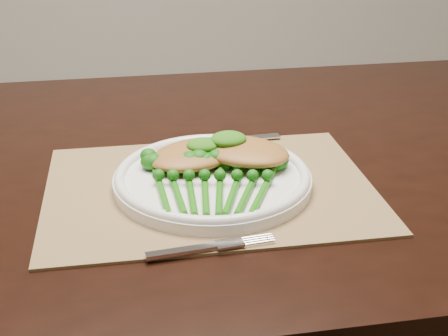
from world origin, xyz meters
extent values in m
cube|color=black|center=(0.01, 0.08, 0.73)|extent=(1.61, 0.92, 0.04)
cube|color=olive|center=(0.04, -0.04, 0.75)|extent=(0.47, 0.34, 0.00)
cylinder|color=white|center=(0.05, -0.04, 0.76)|extent=(0.28, 0.28, 0.02)
torus|color=white|center=(0.05, -0.04, 0.77)|extent=(0.28, 0.28, 0.01)
cube|color=silver|center=(0.02, 0.11, 0.76)|extent=(0.08, 0.02, 0.01)
cube|color=silver|center=(0.12, 0.12, 0.76)|extent=(0.12, 0.03, 0.00)
cube|color=silver|center=(-0.02, -0.21, 0.76)|extent=(0.09, 0.02, 0.00)
ellipsoid|color=#9C662D|center=(0.03, 0.01, 0.79)|extent=(0.17, 0.15, 0.03)
ellipsoid|color=#9C662D|center=(0.10, -0.01, 0.79)|extent=(0.17, 0.16, 0.03)
ellipsoid|color=#1A4F0B|center=(0.04, 0.00, 0.80)|extent=(0.05, 0.04, 0.02)
ellipsoid|color=#1A4F0B|center=(0.08, 0.00, 0.81)|extent=(0.05, 0.05, 0.02)
camera|label=1|loc=(-0.07, -0.83, 1.16)|focal=50.00mm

